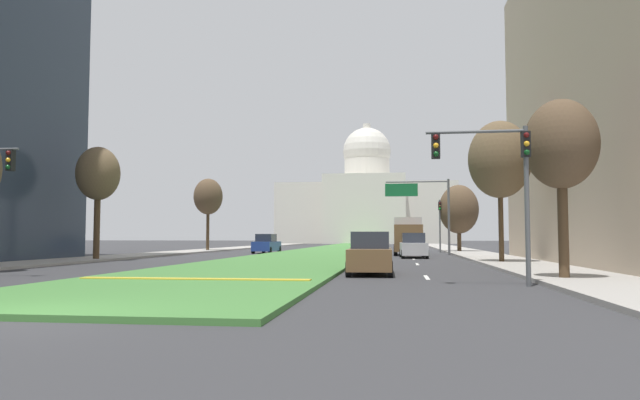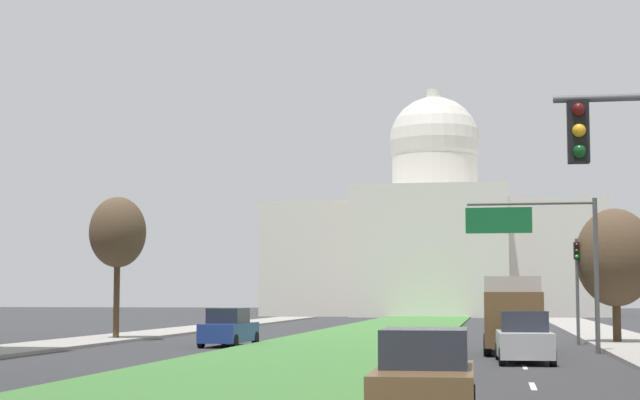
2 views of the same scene
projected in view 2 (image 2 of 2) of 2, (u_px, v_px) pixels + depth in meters
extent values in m
plane|color=#333335|center=(383.00, 333.00, 66.53)|extent=(271.56, 271.56, 0.00)
cube|color=#427A38|center=(372.00, 336.00, 60.48)|extent=(8.97, 111.09, 0.14)
cube|color=silver|center=(533.00, 386.00, 27.94)|extent=(0.16, 2.40, 0.01)
cube|color=silver|center=(525.00, 367.00, 35.45)|extent=(0.16, 2.40, 0.01)
cube|color=silver|center=(518.00, 350.00, 46.33)|extent=(0.16, 2.40, 0.01)
cube|color=silver|center=(514.00, 342.00, 54.01)|extent=(0.16, 2.40, 0.01)
cube|color=silver|center=(513.00, 338.00, 59.22)|extent=(0.16, 2.40, 0.01)
cube|color=silver|center=(510.00, 331.00, 70.60)|extent=(0.16, 2.40, 0.01)
cube|color=#9E9991|center=(109.00, 339.00, 56.63)|extent=(4.00, 111.09, 0.15)
cube|color=#9E9991|center=(628.00, 342.00, 52.20)|extent=(4.00, 111.09, 0.15)
cube|color=silver|center=(435.00, 260.00, 127.77)|extent=(39.34, 21.61, 13.32)
cube|color=silver|center=(429.00, 251.00, 115.25)|extent=(17.31, 4.00, 14.65)
cylinder|color=silver|center=(435.00, 182.00, 128.65)|extent=(10.44, 10.44, 6.03)
sphere|color=silver|center=(434.00, 142.00, 129.10)|extent=(11.10, 11.10, 11.10)
cylinder|color=silver|center=(434.00, 102.00, 129.55)|extent=(1.80, 1.80, 3.00)
cube|color=black|center=(578.00, 132.00, 14.00)|extent=(0.28, 0.24, 0.84)
sphere|color=#510F0F|center=(579.00, 110.00, 13.89)|extent=(0.18, 0.18, 0.18)
sphere|color=#F2A51E|center=(579.00, 130.00, 13.87)|extent=(0.18, 0.18, 0.18)
sphere|color=#0F4219|center=(580.00, 151.00, 13.84)|extent=(0.18, 0.18, 0.18)
cylinder|color=#515456|center=(577.00, 292.00, 51.31)|extent=(0.16, 0.16, 5.20)
cube|color=black|center=(577.00, 251.00, 51.50)|extent=(0.28, 0.24, 0.84)
sphere|color=#510F0F|center=(577.00, 245.00, 51.38)|extent=(0.18, 0.18, 0.18)
sphere|color=#4C380F|center=(577.00, 251.00, 51.36)|extent=(0.18, 0.18, 0.18)
sphere|color=#1ED838|center=(577.00, 256.00, 51.33)|extent=(0.18, 0.18, 0.18)
cylinder|color=#515456|center=(596.00, 275.00, 43.72)|extent=(0.20, 0.20, 6.50)
cylinder|color=#515456|center=(530.00, 204.00, 44.43)|extent=(5.33, 0.12, 0.12)
cube|color=#146033|center=(499.00, 220.00, 44.54)|extent=(2.80, 0.08, 1.10)
cylinder|color=#4C3823|center=(117.00, 295.00, 56.32)|extent=(0.33, 0.33, 4.87)
ellipsoid|color=brown|center=(118.00, 232.00, 56.63)|extent=(3.06, 3.06, 3.83)
cylinder|color=#4C3823|center=(617.00, 313.00, 51.58)|extent=(0.41, 0.41, 3.08)
ellipsoid|color=brown|center=(615.00, 257.00, 51.83)|extent=(3.89, 3.89, 4.86)
cube|color=brown|center=(425.00, 391.00, 19.32)|extent=(1.88, 4.72, 0.87)
cube|color=#282D38|center=(425.00, 348.00, 19.57)|extent=(1.62, 2.28, 0.71)
cylinder|color=black|center=(470.00, 400.00, 21.04)|extent=(0.23, 0.64, 0.64)
cylinder|color=black|center=(389.00, 399.00, 21.27)|extent=(0.23, 0.64, 0.64)
cube|color=#BCBCC1|center=(524.00, 344.00, 37.56)|extent=(2.00, 4.50, 0.90)
cube|color=#282D38|center=(523.00, 321.00, 37.81)|extent=(1.71, 2.19, 0.74)
cylinder|color=black|center=(553.00, 357.00, 35.66)|extent=(0.24, 0.65, 0.64)
cylinder|color=black|center=(502.00, 357.00, 35.89)|extent=(0.24, 0.65, 0.64)
cylinder|color=black|center=(545.00, 352.00, 39.17)|extent=(0.24, 0.65, 0.64)
cylinder|color=black|center=(498.00, 351.00, 39.39)|extent=(0.24, 0.65, 0.64)
cube|color=navy|center=(229.00, 332.00, 49.77)|extent=(1.92, 4.60, 0.88)
cube|color=#282D38|center=(228.00, 316.00, 49.67)|extent=(1.63, 2.23, 0.72)
cylinder|color=black|center=(224.00, 338.00, 51.68)|extent=(0.24, 0.65, 0.64)
cylinder|color=black|center=(255.00, 338.00, 51.36)|extent=(0.24, 0.65, 0.64)
cylinder|color=black|center=(201.00, 341.00, 48.13)|extent=(0.24, 0.65, 0.64)
cylinder|color=black|center=(235.00, 341.00, 47.81)|extent=(0.24, 0.65, 0.64)
cube|color=brown|center=(514.00, 320.00, 41.63)|extent=(2.30, 2.00, 2.20)
cube|color=#B2B2B7|center=(512.00, 310.00, 44.81)|extent=(2.30, 4.40, 2.80)
cylinder|color=black|center=(541.00, 345.00, 41.37)|extent=(0.30, 0.90, 0.90)
cylinder|color=black|center=(487.00, 345.00, 41.71)|extent=(0.30, 0.90, 0.90)
cylinder|color=black|center=(537.00, 341.00, 45.59)|extent=(0.30, 0.90, 0.90)
cylinder|color=black|center=(488.00, 340.00, 45.93)|extent=(0.30, 0.90, 0.90)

